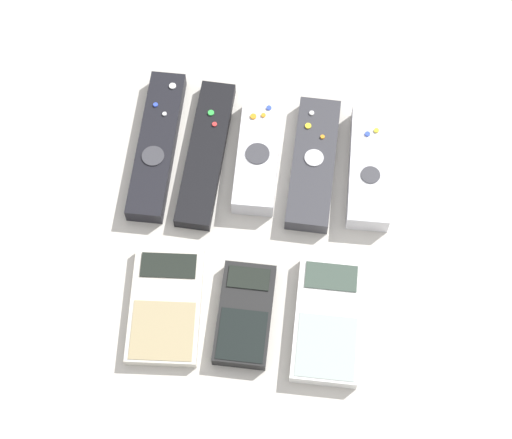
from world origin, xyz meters
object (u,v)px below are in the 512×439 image
at_px(calculator_0, 166,306).
at_px(remote_3, 313,163).
at_px(remote_2, 258,154).
at_px(remote_1, 206,153).
at_px(calculator_2, 328,320).
at_px(remote_4, 370,167).
at_px(remote_0, 157,145).
at_px(calculator_1, 247,314).

bearing_deg(calculator_0, remote_3, 49.06).
bearing_deg(remote_2, remote_3, -4.02).
bearing_deg(remote_1, calculator_2, -48.36).
xyz_separation_m(remote_1, remote_2, (0.07, 0.00, 0.01)).
bearing_deg(remote_3, remote_4, 2.35).
distance_m(remote_0, remote_4, 0.27).
relative_size(remote_2, remote_3, 0.88).
relative_size(calculator_1, calculator_2, 0.82).
height_order(remote_1, remote_3, remote_3).
bearing_deg(remote_4, remote_3, -179.79).
bearing_deg(calculator_2, remote_1, 129.28).
bearing_deg(calculator_1, calculator_0, 179.84).
bearing_deg(remote_0, calculator_2, -41.70).
relative_size(calculator_0, calculator_1, 1.19).
xyz_separation_m(remote_3, calculator_1, (-0.06, -0.20, -0.00)).
distance_m(remote_2, calculator_2, 0.23).
bearing_deg(calculator_1, remote_2, 93.15).
xyz_separation_m(remote_0, calculator_0, (0.04, -0.21, -0.00)).
bearing_deg(remote_0, remote_2, -0.17).
bearing_deg(remote_0, calculator_1, -56.41).
bearing_deg(remote_4, calculator_1, -122.97).
height_order(remote_0, remote_2, remote_2).
xyz_separation_m(remote_2, calculator_0, (-0.08, -0.21, -0.01)).
bearing_deg(calculator_0, remote_1, 80.78).
height_order(remote_4, calculator_2, remote_4).
height_order(remote_0, remote_3, same).
height_order(calculator_0, calculator_2, calculator_2).
xyz_separation_m(remote_2, remote_3, (0.07, -0.00, -0.00)).
xyz_separation_m(remote_0, remote_2, (0.13, -0.00, 0.00)).
xyz_separation_m(remote_4, calculator_0, (-0.22, -0.20, -0.01)).
relative_size(remote_4, calculator_1, 1.35).
bearing_deg(remote_1, remote_4, 2.16).
height_order(remote_0, remote_4, remote_4).
relative_size(remote_0, remote_3, 1.14).
bearing_deg(remote_1, calculator_0, -93.32).
bearing_deg(remote_1, calculator_1, -67.77).
bearing_deg(calculator_2, remote_0, 137.81).
distance_m(remote_2, remote_4, 0.14).
bearing_deg(remote_3, calculator_2, -79.58).
xyz_separation_m(remote_0, remote_4, (0.27, -0.00, 0.00)).
xyz_separation_m(remote_2, calculator_1, (0.01, -0.21, -0.00)).
xyz_separation_m(remote_0, remote_1, (0.06, -0.00, -0.00)).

